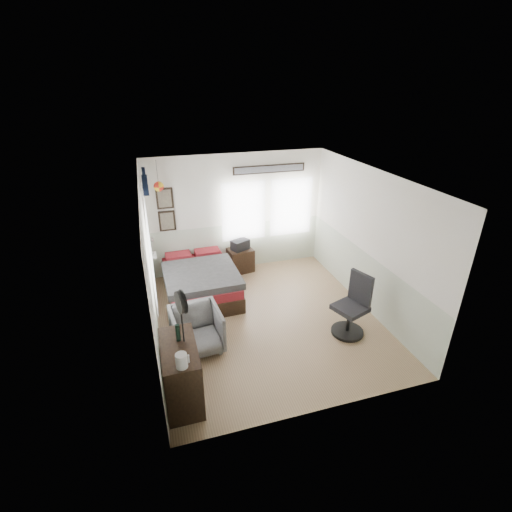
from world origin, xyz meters
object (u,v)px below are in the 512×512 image
(bed, at_px, (200,282))
(armchair, at_px, (197,330))
(dresser, at_px, (181,373))
(nightstand, at_px, (240,260))
(task_chair, at_px, (352,310))

(bed, xyz_separation_m, armchair, (-0.32, -1.70, 0.06))
(dresser, xyz_separation_m, armchair, (0.36, 1.01, -0.08))
(dresser, relative_size, nightstand, 1.82)
(bed, relative_size, nightstand, 3.67)
(bed, bearing_deg, nightstand, 35.46)
(task_chair, bearing_deg, dresser, 172.82)
(dresser, bearing_deg, nightstand, 63.50)
(dresser, distance_m, armchair, 1.08)
(bed, height_order, dresser, dresser)
(dresser, bearing_deg, task_chair, 12.53)
(bed, bearing_deg, task_chair, -42.34)
(dresser, xyz_separation_m, task_chair, (3.04, 0.67, 0.01))
(armchair, bearing_deg, task_chair, -11.87)
(bed, relative_size, dresser, 2.01)
(bed, xyz_separation_m, nightstand, (1.07, 0.81, -0.03))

